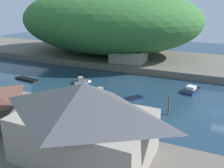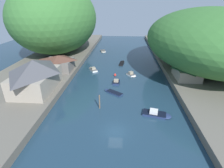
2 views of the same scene
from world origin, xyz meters
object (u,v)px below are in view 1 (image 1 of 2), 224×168
Objects in this scene: boat_red_skiff at (25,79)px; boat_white_cruiser at (192,89)px; right_bank_cottage at (129,54)px; boat_near_quay at (97,92)px; waterfront_building at (84,119)px; boat_yellow_tender at (83,81)px; channel_buoy_near at (71,89)px; person_on_quay at (142,139)px; boat_open_rowboat at (20,100)px; boat_cabin_cruiser at (127,100)px.

boat_red_skiff is 1.07× the size of boat_white_cruiser.
boat_near_quay is at bearing -175.49° from right_bank_cottage.
right_bank_cottage is 1.46× the size of boat_white_cruiser.
waterfront_building is at bearing -120.12° from boat_red_skiff.
boat_yellow_tender is 4.96m from channel_buoy_near.
boat_red_skiff is at bearing 53.12° from waterfront_building.
boat_near_quay reaches higher than boat_red_skiff.
waterfront_building is 6.25m from person_on_quay.
waterfront_building is 38.10m from right_bank_cottage.
boat_white_cruiser is at bearing -96.49° from person_on_quay.
waterfront_building is 3.53× the size of boat_yellow_tender.
boat_yellow_tender is at bearing -154.96° from boat_white_cruiser.
right_bank_cottage is 36.39m from person_on_quay.
boat_white_cruiser is (16.83, -24.16, -0.04)m from boat_open_rowboat.
boat_open_rowboat is (-7.56, 15.34, 0.18)m from boat_cabin_cruiser.
boat_cabin_cruiser is (17.39, 2.49, -5.02)m from waterfront_building.
channel_buoy_near is (17.39, 13.21, -4.80)m from waterfront_building.
person_on_quay reaches higher than boat_near_quay.
right_bank_cottage is at bearing 129.41° from boat_yellow_tender.
boat_cabin_cruiser is 17.10m from boat_open_rowboat.
right_bank_cottage is 1.67× the size of boat_cabin_cruiser.
boat_yellow_tender reaches higher than boat_cabin_cruiser.
right_bank_cottage is 28.29m from boat_open_rowboat.
boat_open_rowboat is (-9.37, -7.77, 0.17)m from boat_red_skiff.
boat_red_skiff is 34.10m from person_on_quay.
boat_yellow_tender is at bearing 56.61° from boat_near_quay.
person_on_quay is at bearing -81.64° from boat_white_cruiser.
channel_buoy_near reaches higher than boat_red_skiff.
boat_open_rowboat is 2.86× the size of person_on_quay.
boat_open_rowboat reaches higher than boat_white_cruiser.
person_on_quay reaches higher than boat_white_cruiser.
channel_buoy_near is 0.62× the size of person_on_quay.
waterfront_building reaches higher than boat_open_rowboat.
person_on_quay reaches higher than boat_cabin_cruiser.
waterfront_building reaches higher than person_on_quay.
boat_open_rowboat is 23.35m from person_on_quay.
boat_white_cruiser is at bearing -64.61° from channel_buoy_near.
boat_open_rowboat is 29.44m from boat_white_cruiser.
boat_cabin_cruiser is 4.77× the size of channel_buoy_near.
channel_buoy_near is (-1.82, -12.38, 0.20)m from boat_red_skiff.
boat_red_skiff is 12.22m from boat_yellow_tender.
boat_open_rowboat is at bearing 61.99° from boat_cabin_cruiser.
boat_near_quay is at bearing -50.91° from person_on_quay.
boat_cabin_cruiser is 0.82× the size of boat_red_skiff.
channel_buoy_near is at bearing -28.61° from boat_yellow_tender.
waterfront_building is 7.69× the size of person_on_quay.
boat_open_rowboat is (-26.95, 8.03, -3.12)m from right_bank_cottage.
channel_buoy_near is (-19.40, 3.42, -3.08)m from right_bank_cottage.
boat_white_cruiser is at bearing -54.88° from boat_near_quay.
right_bank_cottage is at bearing 14.91° from waterfront_building.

